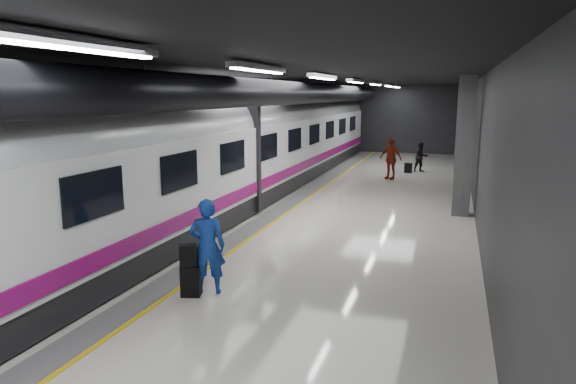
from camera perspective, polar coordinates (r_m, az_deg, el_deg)
The scene contains 9 objects.
ground at distance 16.45m, azimuth 2.55°, elevation -2.93°, with size 40.00×40.00×0.00m, color beige.
platform_hall at distance 16.98m, azimuth 2.58°, elevation 9.56°, with size 10.02×40.02×4.51m.
train at distance 17.23m, azimuth -7.90°, elevation 4.59°, with size 3.05×38.00×4.05m.
traveler_main at distance 10.26m, azimuth -8.95°, elevation -5.99°, with size 0.70×0.46×1.92m, color blue.
suitcase_main at distance 10.36m, azimuth -10.75°, elevation -9.71°, with size 0.37×0.24×0.61m, color black.
shoulder_bag at distance 10.18m, azimuth -11.06°, elevation -6.96°, with size 0.33×0.18×0.44m, color black.
traveler_far_a at distance 27.07m, azimuth 14.57°, elevation 3.79°, with size 0.74×0.58×1.53m, color black.
traveler_far_b at distance 24.41m, azimuth 11.33°, elevation 3.65°, with size 1.12×0.47×1.91m, color maroon.
suitcase_far at distance 26.63m, azimuth 13.21°, elevation 2.63°, with size 0.34×0.22×0.50m, color black.
Camera 1 is at (4.24, -15.41, 3.90)m, focal length 32.00 mm.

